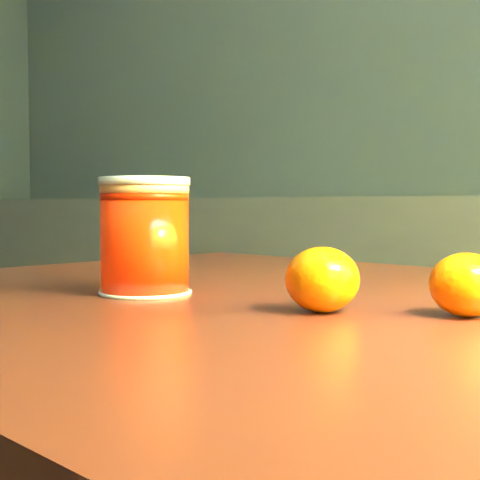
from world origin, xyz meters
The scene contains 5 objects.
kitchen_counter centered at (0.00, 1.45, 0.45)m, with size 3.15×0.60×0.90m, color #47484C.
table centered at (1.05, 0.00, 0.69)m, with size 1.15×0.88×0.79m.
juice_glass centered at (0.87, -0.06, 0.85)m, with size 0.09×0.09×0.11m.
orange_front centered at (1.06, -0.05, 0.82)m, with size 0.06×0.06×0.05m, color orange.
orange_back centered at (1.16, -0.01, 0.82)m, with size 0.06×0.06×0.05m, color orange.
Camera 1 is at (1.32, -0.52, 0.88)m, focal length 50.00 mm.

